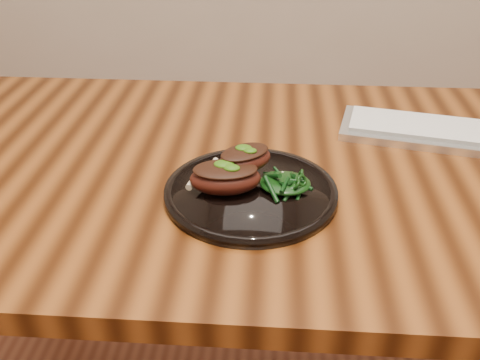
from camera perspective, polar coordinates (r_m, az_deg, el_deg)
name	(u,v)px	position (r m, az deg, el deg)	size (l,w,h in m)	color
desk	(321,202)	(1.02, 8.65, -2.35)	(1.60, 0.80, 0.75)	#331606
plate	(251,192)	(0.87, 1.15, -1.25)	(0.28, 0.28, 0.02)	black
lamb_chop_front	(225,177)	(0.85, -1.62, 0.34)	(0.12, 0.09, 0.05)	#3C120B
lamb_chop_back	(244,158)	(0.87, 0.45, 2.33)	(0.11, 0.11, 0.04)	#3C120B
herb_smear	(232,167)	(0.92, -0.83, 1.35)	(0.09, 0.06, 0.01)	#1D4807
greens_heap	(285,180)	(0.87, 4.85, -0.03)	(0.08, 0.08, 0.03)	black
keyboard	(467,135)	(1.14, 23.01, 4.44)	(0.50, 0.24, 0.02)	silver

